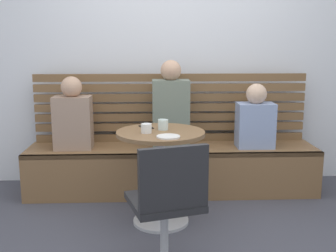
% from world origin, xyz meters
% --- Properties ---
extents(back_wall, '(5.20, 0.10, 2.90)m').
position_xyz_m(back_wall, '(0.00, 1.64, 1.45)').
color(back_wall, silver).
rests_on(back_wall, ground).
extents(booth_bench, '(2.70, 0.52, 0.44)m').
position_xyz_m(booth_bench, '(0.00, 1.20, 0.22)').
color(booth_bench, brown).
rests_on(booth_bench, ground).
extents(booth_backrest, '(2.65, 0.04, 0.67)m').
position_xyz_m(booth_backrest, '(0.00, 1.44, 0.78)').
color(booth_backrest, brown).
rests_on(booth_backrest, booth_bench).
extents(cafe_table, '(0.68, 0.68, 0.74)m').
position_xyz_m(cafe_table, '(-0.13, 0.51, 0.52)').
color(cafe_table, '#ADADB2').
rests_on(cafe_table, ground).
extents(white_chair, '(0.50, 0.50, 0.85)m').
position_xyz_m(white_chair, '(-0.11, -0.30, 0.46)').
color(white_chair, '#ADADB2').
rests_on(white_chair, ground).
extents(person_adult, '(0.34, 0.22, 0.81)m').
position_xyz_m(person_adult, '(-0.01, 1.21, 0.81)').
color(person_adult, slate).
rests_on(person_adult, booth_bench).
extents(person_child_left, '(0.34, 0.22, 0.60)m').
position_xyz_m(person_child_left, '(0.77, 1.16, 0.70)').
color(person_child_left, '#8C9EC6').
rests_on(person_child_left, booth_bench).
extents(person_child_middle, '(0.34, 0.22, 0.67)m').
position_xyz_m(person_child_middle, '(-0.91, 1.18, 0.74)').
color(person_child_middle, '#9E7F6B').
rests_on(person_child_middle, booth_bench).
extents(cup_glass_short, '(0.08, 0.08, 0.08)m').
position_xyz_m(cup_glass_short, '(-0.11, 0.57, 0.78)').
color(cup_glass_short, silver).
rests_on(cup_glass_short, cafe_table).
extents(cup_ceramic_white, '(0.08, 0.08, 0.07)m').
position_xyz_m(cup_ceramic_white, '(-0.23, 0.45, 0.78)').
color(cup_ceramic_white, white).
rests_on(cup_ceramic_white, cafe_table).
extents(plate_small, '(0.17, 0.17, 0.01)m').
position_xyz_m(plate_small, '(-0.08, 0.30, 0.75)').
color(plate_small, white).
rests_on(plate_small, cafe_table).
extents(phone_on_table, '(0.12, 0.16, 0.01)m').
position_xyz_m(phone_on_table, '(-0.24, 0.66, 0.74)').
color(phone_on_table, black).
rests_on(phone_on_table, cafe_table).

